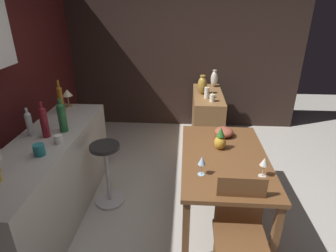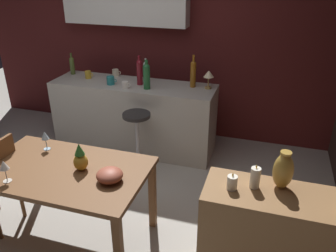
% 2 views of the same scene
% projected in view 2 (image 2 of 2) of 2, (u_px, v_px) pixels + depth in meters
% --- Properties ---
extents(ground_plane, '(9.00, 9.00, 0.00)m').
position_uv_depth(ground_plane, '(85.00, 210.00, 3.49)').
color(ground_plane, '#B7B2A8').
extents(wall_kitchen_back, '(5.20, 0.33, 2.60)m').
position_uv_depth(wall_kitchen_back, '(147.00, 33.00, 4.68)').
color(wall_kitchen_back, '#4C1919').
rests_on(wall_kitchen_back, ground_plane).
extents(dining_table, '(1.38, 0.84, 0.74)m').
position_uv_depth(dining_table, '(65.00, 178.00, 2.88)').
color(dining_table, brown).
rests_on(dining_table, ground_plane).
extents(kitchen_counter, '(2.10, 0.60, 0.90)m').
position_uv_depth(kitchen_counter, '(134.00, 116.00, 4.51)').
color(kitchen_counter, '#B2ADA3').
rests_on(kitchen_counter, ground_plane).
extents(sideboard_cabinet, '(1.10, 0.44, 0.82)m').
position_uv_depth(sideboard_cabinet, '(275.00, 240.00, 2.56)').
color(sideboard_cabinet, olive).
rests_on(sideboard_cabinet, ground_plane).
extents(bar_stool, '(0.34, 0.34, 0.74)m').
position_uv_depth(bar_stool, '(138.00, 141.00, 4.02)').
color(bar_stool, '#262323').
rests_on(bar_stool, ground_plane).
extents(wine_glass_left, '(0.07, 0.07, 0.19)m').
position_uv_depth(wine_glass_left, '(4.00, 166.00, 2.62)').
color(wine_glass_left, silver).
rests_on(wine_glass_left, dining_table).
extents(wine_glass_right, '(0.07, 0.07, 0.18)m').
position_uv_depth(wine_glass_right, '(45.00, 136.00, 3.08)').
color(wine_glass_right, silver).
rests_on(wine_glass_right, dining_table).
extents(pineapple_centerpiece, '(0.12, 0.12, 0.24)m').
position_uv_depth(pineapple_centerpiece, '(80.00, 159.00, 2.79)').
color(pineapple_centerpiece, gold).
rests_on(pineapple_centerpiece, dining_table).
extents(fruit_bowl, '(0.21, 0.21, 0.10)m').
position_uv_depth(fruit_bowl, '(110.00, 175.00, 2.66)').
color(fruit_bowl, '#9E4C38').
rests_on(fruit_bowl, dining_table).
extents(wine_bottle_clear, '(0.06, 0.06, 0.29)m').
position_uv_depth(wine_bottle_clear, '(146.00, 70.00, 4.37)').
color(wine_bottle_clear, silver).
rests_on(wine_bottle_clear, kitchen_counter).
extents(wine_bottle_amber, '(0.07, 0.07, 0.39)m').
position_uv_depth(wine_bottle_amber, '(193.00, 73.00, 4.13)').
color(wine_bottle_amber, '#8C5114').
rests_on(wine_bottle_amber, kitchen_counter).
extents(wine_bottle_ruby, '(0.07, 0.07, 0.36)m').
position_uv_depth(wine_bottle_ruby, '(140.00, 71.00, 4.21)').
color(wine_bottle_ruby, maroon).
rests_on(wine_bottle_ruby, kitchen_counter).
extents(wine_bottle_olive, '(0.06, 0.06, 0.29)m').
position_uv_depth(wine_bottle_olive, '(72.00, 65.00, 4.63)').
color(wine_bottle_olive, '#475623').
rests_on(wine_bottle_olive, kitchen_counter).
extents(wine_bottle_green, '(0.08, 0.08, 0.35)m').
position_uv_depth(wine_bottle_green, '(147.00, 75.00, 4.07)').
color(wine_bottle_green, '#1E592D').
rests_on(wine_bottle_green, kitchen_counter).
extents(cup_mustard, '(0.11, 0.08, 0.10)m').
position_uv_depth(cup_mustard, '(88.00, 75.00, 4.50)').
color(cup_mustard, gold).
rests_on(cup_mustard, kitchen_counter).
extents(cup_teal, '(0.13, 0.10, 0.10)m').
position_uv_depth(cup_teal, '(111.00, 80.00, 4.27)').
color(cup_teal, teal).
rests_on(cup_teal, kitchen_counter).
extents(cup_cream, '(0.12, 0.09, 0.09)m').
position_uv_depth(cup_cream, '(116.00, 73.00, 4.59)').
color(cup_cream, beige).
rests_on(cup_cream, kitchen_counter).
extents(cup_white, '(0.11, 0.08, 0.08)m').
position_uv_depth(cup_white, '(125.00, 85.00, 4.15)').
color(cup_white, white).
rests_on(cup_white, kitchen_counter).
extents(counter_lamp, '(0.12, 0.12, 0.23)m').
position_uv_depth(counter_lamp, '(209.00, 75.00, 4.08)').
color(counter_lamp, '#A58447').
rests_on(counter_lamp, kitchen_counter).
extents(pillar_candle_tall, '(0.07, 0.07, 0.19)m').
position_uv_depth(pillar_candle_tall, '(255.00, 178.00, 2.44)').
color(pillar_candle_tall, white).
rests_on(pillar_candle_tall, sideboard_cabinet).
extents(pillar_candle_short, '(0.07, 0.07, 0.13)m').
position_uv_depth(pillar_candle_short, '(232.00, 182.00, 2.43)').
color(pillar_candle_short, white).
rests_on(pillar_candle_short, sideboard_cabinet).
extents(vase_brass, '(0.14, 0.14, 0.29)m').
position_uv_depth(vase_brass, '(283.00, 171.00, 2.42)').
color(vase_brass, '#B78C38').
rests_on(vase_brass, sideboard_cabinet).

